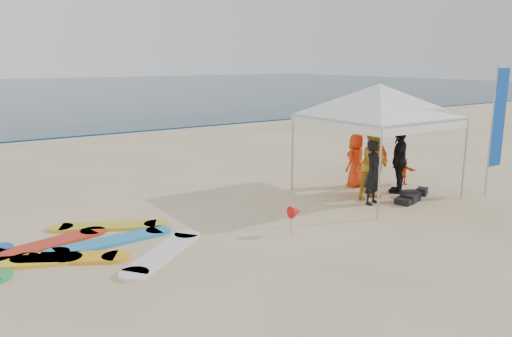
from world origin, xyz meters
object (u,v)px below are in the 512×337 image
object	(u,v)px
canopy_tent	(380,84)
marker_pennant	(296,212)
person_black_b	(399,161)
feather_flag	(498,120)
person_black_a	(373,172)
person_yellow	(375,165)
person_orange_a	(373,158)
surfboard_spread	(56,253)
person_seated	(403,170)
person_orange_b	(356,160)

from	to	relation	value
canopy_tent	marker_pennant	distance (m)	4.86
person_black_b	feather_flag	bearing A→B (deg)	111.97
person_black_a	feather_flag	size ratio (longest dim) A/B	0.47
canopy_tent	marker_pennant	size ratio (longest dim) A/B	7.34
person_black_a	person_black_b	distance (m)	1.54
person_black_a	person_yellow	distance (m)	0.52
person_orange_a	person_black_b	xyz separation A→B (m)	(0.48, -0.53, -0.06)
person_black_a	surfboard_spread	bearing A→B (deg)	155.22
person_black_a	person_seated	world-z (taller)	person_black_a
person_orange_a	marker_pennant	xyz separation A→B (m)	(-4.11, -1.63, -0.48)
surfboard_spread	person_black_b	bearing A→B (deg)	-3.31
surfboard_spread	person_black_a	bearing A→B (deg)	-6.99
canopy_tent	person_orange_a	bearing A→B (deg)	52.65
person_black_a	person_orange_b	bearing A→B (deg)	41.35
canopy_tent	feather_flag	world-z (taller)	feather_flag
person_orange_a	surfboard_spread	xyz separation A→B (m)	(-8.74, 0.01, -0.94)
person_seated	person_yellow	bearing A→B (deg)	96.38
person_black_b	person_orange_b	size ratio (longest dim) A/B	1.16
canopy_tent	person_yellow	bearing A→B (deg)	-138.91
person_black_a	canopy_tent	bearing A→B (deg)	22.52
person_yellow	person_seated	distance (m)	2.15
person_orange_b	feather_flag	size ratio (longest dim) A/B	0.44
person_orange_b	person_seated	bearing A→B (deg)	140.24
person_black_a	person_orange_a	bearing A→B (deg)	25.65
person_black_a	person_seated	xyz separation A→B (m)	(2.37, 0.99, -0.42)
person_orange_a	feather_flag	distance (m)	3.47
feather_flag	surfboard_spread	bearing A→B (deg)	169.04
person_orange_a	person_orange_b	xyz separation A→B (m)	(-0.04, 0.65, -0.18)
person_black_a	canopy_tent	size ratio (longest dim) A/B	0.36
feather_flag	person_orange_b	bearing A→B (deg)	131.57
person_orange_a	person_seated	xyz separation A→B (m)	(1.37, 0.05, -0.55)
person_yellow	person_orange_b	bearing A→B (deg)	64.48
person_black_b	marker_pennant	xyz separation A→B (m)	(-4.59, -1.10, -0.43)
person_orange_a	marker_pennant	bearing A→B (deg)	17.58
person_orange_a	person_black_b	bearing A→B (deg)	128.47
feather_flag	marker_pennant	xyz separation A→B (m)	(-6.56, 0.53, -1.63)
person_black_a	person_orange_b	world-z (taller)	person_black_a
marker_pennant	person_black_b	bearing A→B (deg)	13.49
person_yellow	surfboard_spread	size ratio (longest dim) A/B	0.34
person_yellow	marker_pennant	distance (m)	3.67
canopy_tent	surfboard_spread	world-z (taller)	canopy_tent
person_black_b	person_seated	bearing A→B (deg)	-175.35
person_black_b	canopy_tent	size ratio (longest dim) A/B	0.39
person_black_a	person_seated	bearing A→B (deg)	4.99
surfboard_spread	person_orange_b	bearing A→B (deg)	4.26
person_black_a	person_orange_b	distance (m)	1.86
person_black_b	person_seated	distance (m)	1.17
marker_pennant	person_orange_b	bearing A→B (deg)	29.32
person_black_a	marker_pennant	world-z (taller)	person_black_a
person_black_a	person_orange_b	xyz separation A→B (m)	(0.96, 1.60, -0.06)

